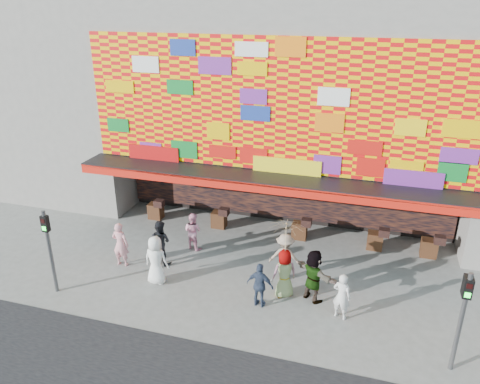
# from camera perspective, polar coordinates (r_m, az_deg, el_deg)

# --- Properties ---
(ground) EXTENTS (90.00, 90.00, 0.00)m
(ground) POSITION_cam_1_polar(r_m,az_deg,el_deg) (15.93, 0.57, -12.67)
(ground) COLOR slate
(ground) RESTS_ON ground
(shop_building) EXTENTS (15.20, 9.40, 10.00)m
(shop_building) POSITION_cam_1_polar(r_m,az_deg,el_deg) (21.33, 6.94, 11.80)
(shop_building) COLOR gray
(shop_building) RESTS_ON ground
(neighbor_left) EXTENTS (11.00, 8.00, 12.00)m
(neighbor_left) POSITION_cam_1_polar(r_m,az_deg,el_deg) (26.55, -22.78, 14.08)
(neighbor_left) COLOR gray
(neighbor_left) RESTS_ON ground
(signal_left) EXTENTS (0.22, 0.20, 3.00)m
(signal_left) POSITION_cam_1_polar(r_m,az_deg,el_deg) (16.46, -22.30, -5.73)
(signal_left) COLOR #59595B
(signal_left) RESTS_ON ground
(signal_right) EXTENTS (0.22, 0.20, 3.00)m
(signal_right) POSITION_cam_1_polar(r_m,az_deg,el_deg) (13.47, 25.53, -13.01)
(signal_right) COLOR #59595B
(signal_right) RESTS_ON ground
(ped_a) EXTENTS (0.88, 0.58, 1.77)m
(ped_a) POSITION_cam_1_polar(r_m,az_deg,el_deg) (16.44, -10.20, -8.18)
(ped_a) COLOR white
(ped_a) RESTS_ON ground
(ped_b) EXTENTS (0.63, 0.42, 1.72)m
(ped_b) POSITION_cam_1_polar(r_m,az_deg,el_deg) (17.75, -14.36, -6.18)
(ped_b) COLOR pink
(ped_b) RESTS_ON ground
(ped_c) EXTENTS (0.94, 0.79, 1.73)m
(ped_c) POSITION_cam_1_polar(r_m,az_deg,el_deg) (17.57, -9.72, -6.05)
(ped_c) COLOR black
(ped_c) RESTS_ON ground
(ped_d) EXTENTS (1.15, 0.72, 1.72)m
(ped_d) POSITION_cam_1_polar(r_m,az_deg,el_deg) (16.52, 5.48, -7.83)
(ped_d) COLOR gray
(ped_d) RESTS_ON ground
(ped_e) EXTENTS (0.94, 0.49, 1.53)m
(ped_e) POSITION_cam_1_polar(r_m,az_deg,el_deg) (15.14, 2.45, -11.28)
(ped_e) COLOR #313D56
(ped_e) RESTS_ON ground
(ped_f) EXTENTS (1.69, 1.40, 1.82)m
(ped_f) POSITION_cam_1_polar(r_m,az_deg,el_deg) (15.50, 8.95, -10.05)
(ped_f) COLOR gray
(ped_f) RESTS_ON ground
(ped_g) EXTENTS (1.00, 0.91, 1.71)m
(ped_g) POSITION_cam_1_polar(r_m,az_deg,el_deg) (15.60, 5.42, -9.87)
(ped_g) COLOR gray
(ped_g) RESTS_ON ground
(ped_h) EXTENTS (0.65, 0.52, 1.55)m
(ped_h) POSITION_cam_1_polar(r_m,az_deg,el_deg) (14.95, 12.29, -12.31)
(ped_h) COLOR silver
(ped_h) RESTS_ON ground
(ped_i) EXTENTS (0.86, 0.75, 1.51)m
(ped_i) POSITION_cam_1_polar(r_m,az_deg,el_deg) (18.43, -5.76, -4.76)
(ped_i) COLOR #F69FBC
(ped_i) RESTS_ON ground
(parasol) EXTENTS (1.32, 1.33, 1.99)m
(parasol) POSITION_cam_1_polar(r_m,az_deg,el_deg) (14.91, 5.61, -5.45)
(parasol) COLOR #DCB68B
(parasol) RESTS_ON ground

